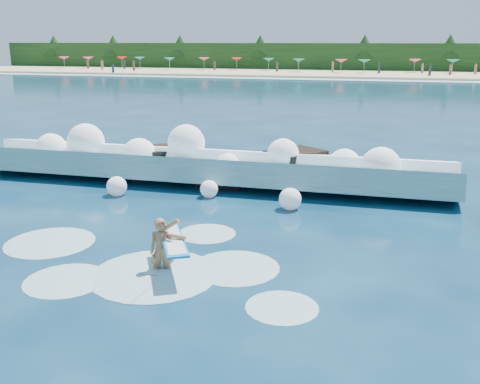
{
  "coord_description": "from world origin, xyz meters",
  "views": [
    {
      "loc": [
        5.31,
        -12.47,
        5.45
      ],
      "look_at": [
        1.5,
        2.0,
        1.2
      ],
      "focal_mm": 40.0,
      "sensor_mm": 36.0,
      "label": 1
    }
  ],
  "objects": [
    {
      "name": "ground",
      "position": [
        0.0,
        0.0,
        0.0
      ],
      "size": [
        200.0,
        200.0,
        0.0
      ],
      "primitive_type": "plane",
      "color": "#07223F",
      "rests_on": "ground"
    },
    {
      "name": "beach",
      "position": [
        0.0,
        78.0,
        0.2
      ],
      "size": [
        140.0,
        20.0,
        0.4
      ],
      "primitive_type": "cube",
      "color": "tan",
      "rests_on": "ground"
    },
    {
      "name": "wet_band",
      "position": [
        0.0,
        67.0,
        0.04
      ],
      "size": [
        140.0,
        5.0,
        0.08
      ],
      "primitive_type": "cube",
      "color": "silver",
      "rests_on": "ground"
    },
    {
      "name": "treeline",
      "position": [
        0.0,
        88.0,
        2.5
      ],
      "size": [
        140.0,
        4.0,
        5.0
      ],
      "primitive_type": "cube",
      "color": "black",
      "rests_on": "ground"
    },
    {
      "name": "breaking_wave",
      "position": [
        -1.21,
        7.16,
        0.57
      ],
      "size": [
        18.79,
        2.89,
        1.62
      ],
      "color": "teal",
      "rests_on": "ground"
    },
    {
      "name": "rock_cluster",
      "position": [
        -0.94,
        7.87,
        0.46
      ],
      "size": [
        8.53,
        3.28,
        1.45
      ],
      "color": "black",
      "rests_on": "ground"
    },
    {
      "name": "surfer_with_board",
      "position": [
        0.46,
        -1.26,
        0.6
      ],
      "size": [
        1.5,
        2.81,
        1.63
      ],
      "color": "olive",
      "rests_on": "ground"
    },
    {
      "name": "wave_spray",
      "position": [
        -1.58,
        7.09,
        1.12
      ],
      "size": [
        14.84,
        4.31,
        2.24
      ],
      "color": "white",
      "rests_on": "ground"
    },
    {
      "name": "surf_foam",
      "position": [
        -0.22,
        -1.05,
        0.0
      ],
      "size": [
        9.03,
        5.74,
        0.16
      ],
      "color": "silver",
      "rests_on": "ground"
    },
    {
      "name": "beach_umbrellas",
      "position": [
        0.31,
        79.99,
        2.25
      ],
      "size": [
        111.7,
        6.81,
        0.5
      ],
      "color": "#EA4468",
      "rests_on": "ground"
    },
    {
      "name": "beachgoers",
      "position": [
        2.73,
        75.95,
        1.14
      ],
      "size": [
        101.78,
        13.84,
        1.94
      ],
      "color": "#3F332D",
      "rests_on": "ground"
    }
  ]
}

